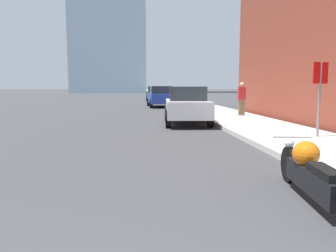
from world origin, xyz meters
TOP-DOWN VIEW (x-y plane):
  - sidewalk at (5.42, 40.00)m, footprint 3.01×240.00m
  - motorcycle at (3.25, 3.62)m, footprint 0.65×2.62m
  - parked_car_silver at (2.90, 13.05)m, footprint 2.03×4.01m
  - parked_car_blue at (2.58, 24.98)m, footprint 2.05×4.37m
  - parked_car_green at (2.71, 36.72)m, footprint 2.07×3.90m
  - stop_sign at (6.02, 8.38)m, footprint 0.57×0.26m
  - pedestrian at (6.00, 15.39)m, footprint 0.36×0.23m

SIDE VIEW (x-z plane):
  - sidewalk at x=5.42m, z-range 0.00..0.15m
  - motorcycle at x=3.25m, z-range -0.01..0.80m
  - parked_car_silver at x=2.90m, z-range 0.02..1.60m
  - parked_car_blue at x=2.58m, z-range 0.01..1.62m
  - parked_car_green at x=2.71m, z-range 0.01..1.62m
  - pedestrian at x=6.00m, z-range 0.17..1.81m
  - stop_sign at x=6.02m, z-range 0.54..2.65m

